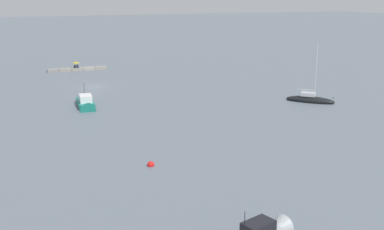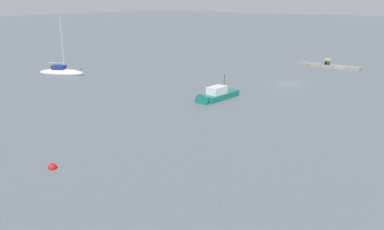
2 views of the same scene
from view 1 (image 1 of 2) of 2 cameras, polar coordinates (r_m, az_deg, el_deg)
name	(u,v)px [view 1 (image 1 of 2)]	position (r m, az deg, el deg)	size (l,w,h in m)	color
ground_plane	(93,86)	(83.72, -11.72, 3.36)	(500.00, 500.00, 0.00)	slate
seawall_pier	(77,69)	(101.30, -13.53, 5.33)	(11.85, 1.55, 0.59)	gray
person_seated_blue_left	(78,67)	(101.21, -13.47, 5.64)	(0.41, 0.61, 0.73)	#1E2333
person_seated_dark_right	(75,67)	(101.11, -13.79, 5.62)	(0.41, 0.61, 0.73)	#1E2333
umbrella_open_yellow	(76,62)	(101.03, -13.66, 6.12)	(1.42, 1.42, 1.30)	black
sailboat_black_near	(310,100)	(72.38, 13.89, 1.79)	(6.37, 6.47, 9.02)	black
motorboat_teal_mid	(86,105)	(68.46, -12.51, 1.21)	(2.57, 7.02, 3.87)	#197266
mooring_buoy_near	(151,165)	(44.89, -4.93, -5.93)	(0.67, 0.67, 0.67)	red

